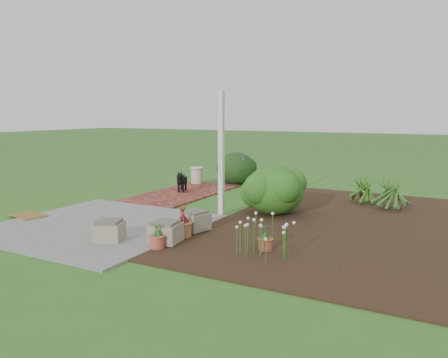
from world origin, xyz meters
The scene contains 19 objects.
ground centered at (0.00, 0.00, 0.00)m, with size 80.00×80.00×0.00m, color #376620.
concrete_patio centered at (-1.25, -1.75, 0.02)m, with size 3.50×3.50×0.04m, color #62625F.
brick_path centered at (-1.70, 1.75, 0.02)m, with size 1.60×3.50×0.04m, color maroon.
garden_bed centered at (2.50, 0.50, 0.01)m, with size 4.00×7.00×0.03m, color black.
veranda_post centered at (0.30, 0.10, 1.25)m, with size 0.10×0.10×2.50m, color white.
stone_trough_near centered at (-0.38, -2.42, 0.18)m, with size 0.42×0.42×0.28m, color gray.
stone_trough_mid centered at (0.48, -2.07, 0.19)m, with size 0.44×0.44×0.29m, color #7A735C.
stone_trough_far centered at (0.48, -1.22, 0.18)m, with size 0.43×0.43×0.29m, color #756C59.
coir_doormat centered at (-2.98, -1.91, 0.05)m, with size 0.73×0.47×0.02m, color brown.
black_dog centered at (-1.79, 1.79, 0.34)m, with size 0.31×0.57×0.51m.
cream_ceramic_urn centered at (-2.19, 3.18, 0.27)m, with size 0.34×0.34×0.45m, color #BFB79D.
evergreen_shrub centered at (1.22, 0.66, 0.54)m, with size 1.20×1.20×1.02m, color #19420E.
agapanthus_clump_back centered at (3.28, 2.20, 0.47)m, with size 0.98×0.98×0.88m, color #173A11, non-canonical shape.
agapanthus_clump_front centered at (2.63, 2.58, 0.44)m, with size 0.92×0.92×0.82m, color #0B390D, non-canonical shape.
pink_flower_patch centered at (2.06, -1.90, 0.31)m, with size 0.87×0.87×0.55m, color #113D0F, non-canonical shape.
terracotta_pot_bronze centered at (0.52, -1.65, 0.15)m, with size 0.29×0.29×0.23m, color #A46537.
terracotta_pot_small_left centered at (2.02, -1.67, 0.12)m, with size 0.21×0.21×0.18m, color #994B33.
terracotta_pot_small_right centered at (0.52, -2.36, 0.12)m, with size 0.22×0.22×0.19m, color #B54D3D.
purple_flowering_bush centered at (-1.22, 3.79, 0.48)m, with size 1.13×1.13×0.96m, color black.
Camera 1 is at (4.45, -7.53, 2.06)m, focal length 35.00 mm.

